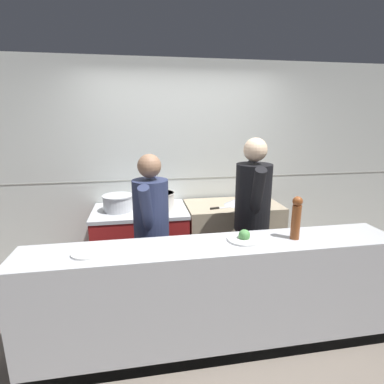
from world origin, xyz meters
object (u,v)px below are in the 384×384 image
(plated_dish_main, at_px, (87,253))
(mixing_bowl_steel, at_px, (236,202))
(oven_range, at_px, (141,244))
(chef_sous, at_px, (252,215))
(stock_pot, at_px, (118,202))
(chefs_knife, at_px, (221,208))
(plated_dish_appetiser, at_px, (244,238))
(pepper_mill, at_px, (296,217))
(chef_head_cook, at_px, (152,230))
(sauce_pot, at_px, (161,201))

(plated_dish_main, bearing_deg, mixing_bowl_steel, 38.58)
(oven_range, xyz_separation_m, plated_dish_main, (-0.38, -1.25, 0.52))
(mixing_bowl_steel, distance_m, chef_sous, 0.62)
(stock_pot, bearing_deg, chefs_knife, -6.76)
(mixing_bowl_steel, xyz_separation_m, chefs_knife, (-0.22, -0.11, -0.03))
(plated_dish_appetiser, bearing_deg, pepper_mill, -5.00)
(chef_head_cook, bearing_deg, pepper_mill, -13.18)
(oven_range, distance_m, chef_sous, 1.39)
(plated_dish_main, distance_m, chef_sous, 1.62)
(chefs_knife, height_order, chef_sous, chef_sous)
(mixing_bowl_steel, distance_m, pepper_mill, 1.24)
(plated_dish_main, bearing_deg, chef_sous, 22.01)
(plated_dish_main, bearing_deg, stock_pot, 83.61)
(stock_pot, distance_m, chef_sous, 1.50)
(plated_dish_main, relative_size, chef_head_cook, 0.15)
(oven_range, distance_m, plated_dish_main, 1.41)
(stock_pot, height_order, chefs_knife, stock_pot)
(oven_range, relative_size, chefs_knife, 3.27)
(plated_dish_main, xyz_separation_m, chef_head_cook, (0.49, 0.54, -0.06))
(stock_pot, height_order, sauce_pot, sauce_pot)
(pepper_mill, xyz_separation_m, chef_head_cook, (-1.15, 0.53, -0.24))
(plated_dish_main, xyz_separation_m, plated_dish_appetiser, (1.22, 0.04, 0.01))
(mixing_bowl_steel, bearing_deg, sauce_pot, -179.04)
(sauce_pot, height_order, plated_dish_appetiser, sauce_pot)
(chef_head_cook, xyz_separation_m, chef_sous, (1.01, 0.07, 0.07))
(pepper_mill, distance_m, chef_sous, 0.64)
(chefs_knife, relative_size, pepper_mill, 0.92)
(stock_pot, height_order, mixing_bowl_steel, stock_pot)
(stock_pot, height_order, plated_dish_appetiser, stock_pot)
(oven_range, xyz_separation_m, stock_pot, (-0.24, -0.01, 0.54))
(plated_dish_appetiser, bearing_deg, chef_sous, 63.46)
(oven_range, height_order, plated_dish_appetiser, plated_dish_appetiser)
(sauce_pot, distance_m, chef_head_cook, 0.69)
(stock_pot, relative_size, chef_sous, 0.20)
(chefs_knife, distance_m, chef_head_cook, 1.00)
(oven_range, relative_size, plated_dish_main, 4.59)
(chef_head_cook, distance_m, chef_sous, 1.02)
(stock_pot, bearing_deg, plated_dish_appetiser, -48.26)
(oven_range, bearing_deg, chef_head_cook, -81.65)
(chef_head_cook, bearing_deg, sauce_pot, 89.75)
(chefs_knife, xyz_separation_m, plated_dish_main, (-1.31, -1.11, 0.06))
(pepper_mill, bearing_deg, plated_dish_appetiser, 175.00)
(plated_dish_main, relative_size, plated_dish_appetiser, 0.85)
(chefs_knife, height_order, plated_dish_appetiser, plated_dish_appetiser)
(sauce_pot, xyz_separation_m, pepper_mill, (1.01, -1.20, 0.15))
(pepper_mill, bearing_deg, stock_pot, 140.28)
(stock_pot, bearing_deg, mixing_bowl_steel, -1.03)
(oven_range, bearing_deg, plated_dish_appetiser, -55.52)
(plated_dish_appetiser, relative_size, pepper_mill, 0.77)
(oven_range, bearing_deg, chef_sous, -30.06)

